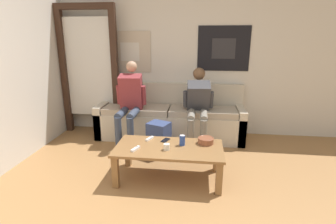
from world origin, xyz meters
TOP-DOWN VIEW (x-y plane):
  - wall_back at (0.00, 2.88)m, footprint 10.00×0.07m
  - door_frame at (-1.50, 2.66)m, footprint 1.00×0.10m
  - couch at (-0.12, 2.55)m, footprint 2.40×0.66m
  - coffee_table at (0.03, 1.19)m, footprint 1.25×0.63m
  - person_seated_adult at (-0.70, 2.20)m, footprint 0.47×0.83m
  - person_seated_teen at (0.34, 2.24)m, footprint 0.47×0.94m
  - backpack at (-0.20, 1.84)m, footprint 0.36×0.35m
  - ceramic_bowl at (0.45, 1.35)m, footprint 0.19×0.19m
  - pillar_candle at (0.01, 1.11)m, footprint 0.07×0.07m
  - drink_can_blue at (0.18, 1.26)m, footprint 0.07×0.07m
  - game_controller_near_left at (-0.34, 1.07)m, footprint 0.08×0.15m
  - game_controller_near_right at (-0.24, 1.39)m, footprint 0.09×0.15m
  - cell_phone at (-0.04, 1.38)m, footprint 0.11×0.15m

SIDE VIEW (x-z plane):
  - backpack at x=-0.20m, z-range -0.01..0.46m
  - couch at x=-0.12m, z-range -0.13..0.75m
  - coffee_table at x=0.03m, z-range 0.14..0.55m
  - cell_phone at x=-0.04m, z-range 0.41..0.42m
  - game_controller_near_left at x=-0.34m, z-range 0.40..0.43m
  - game_controller_near_right at x=-0.24m, z-range 0.40..0.43m
  - pillar_candle at x=0.01m, z-range 0.40..0.48m
  - ceramic_bowl at x=0.45m, z-range 0.41..0.48m
  - drink_can_blue at x=0.18m, z-range 0.41..0.53m
  - person_seated_teen at x=0.34m, z-range 0.07..1.24m
  - person_seated_adult at x=-0.70m, z-range 0.05..1.33m
  - door_frame at x=-1.50m, z-range 0.12..2.27m
  - wall_back at x=0.00m, z-range 0.00..2.55m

